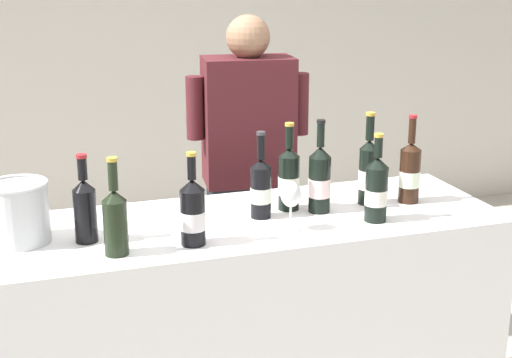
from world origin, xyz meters
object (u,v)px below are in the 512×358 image
object	(u,v)px
wine_bottle_3	(368,171)
person_server	(248,199)
wine_bottle_4	(261,188)
wine_glass	(291,196)
wine_bottle_1	(85,208)
ice_bucket	(18,212)
wine_bottle_7	(289,179)
wine_bottle_2	(410,172)
wine_bottle_5	(319,179)
wine_bottle_0	(193,212)
wine_bottle_6	(376,189)
wine_bottle_8	(115,219)

from	to	relation	value
wine_bottle_3	person_server	size ratio (longest dim) A/B	0.22
wine_bottle_4	wine_glass	bearing A→B (deg)	-70.73
wine_glass	wine_bottle_1	bearing A→B (deg)	171.09
wine_bottle_3	ice_bucket	xyz separation A→B (m)	(-1.29, -0.01, -0.02)
wine_bottle_1	wine_bottle_7	xyz separation A→B (m)	(0.76, 0.11, 0.00)
wine_bottle_4	wine_glass	distance (m)	0.17
wine_bottle_1	wine_bottle_2	distance (m)	1.24
wine_glass	ice_bucket	size ratio (longest dim) A/B	0.84
wine_glass	ice_bucket	distance (m)	0.92
wine_bottle_5	ice_bucket	distance (m)	1.08
wine_bottle_0	wine_bottle_5	distance (m)	0.56
wine_bottle_7	wine_bottle_6	bearing A→B (deg)	-40.83
wine_bottle_1	person_server	world-z (taller)	person_server
wine_bottle_2	wine_glass	xyz separation A→B (m)	(-0.55, -0.16, 0.00)
wine_bottle_1	wine_bottle_5	xyz separation A→B (m)	(0.86, 0.05, 0.01)
wine_bottle_7	wine_bottle_8	xyz separation A→B (m)	(-0.68, -0.25, -0.00)
wine_bottle_7	wine_bottle_5	bearing A→B (deg)	-29.66
wine_glass	ice_bucket	world-z (taller)	ice_bucket
wine_bottle_7	ice_bucket	world-z (taller)	wine_bottle_7
person_server	wine_bottle_2	bearing A→B (deg)	-59.12
wine_bottle_1	wine_bottle_2	world-z (taller)	wine_bottle_2
wine_bottle_2	wine_bottle_6	world-z (taller)	wine_bottle_2
wine_bottle_7	wine_bottle_8	bearing A→B (deg)	-159.69
wine_bottle_7	person_server	bearing A→B (deg)	85.90
wine_bottle_0	wine_bottle_3	xyz separation A→B (m)	(0.74, 0.21, 0.02)
wine_bottle_1	wine_bottle_3	size ratio (longest dim) A/B	0.84
wine_bottle_1	person_server	xyz separation A→B (m)	(0.81, 0.77, -0.28)
ice_bucket	wine_bottle_1	bearing A→B (deg)	-16.69
wine_bottle_8	wine_glass	bearing A→B (deg)	3.46
wine_bottle_8	ice_bucket	xyz separation A→B (m)	(-0.29, 0.21, -0.01)
wine_bottle_7	person_server	xyz separation A→B (m)	(0.05, 0.66, -0.29)
wine_bottle_5	wine_bottle_8	size ratio (longest dim) A/B	1.09
ice_bucket	wine_bottle_7	bearing A→B (deg)	2.60
wine_bottle_4	wine_bottle_8	size ratio (longest dim) A/B	1.00
wine_bottle_1	wine_glass	world-z (taller)	wine_bottle_1
person_server	wine_bottle_8	bearing A→B (deg)	-128.73
wine_bottle_5	wine_bottle_8	distance (m)	0.81
wine_glass	wine_bottle_8	bearing A→B (deg)	-176.54
wine_bottle_1	wine_bottle_8	distance (m)	0.17
wine_bottle_6	wine_bottle_0	bearing A→B (deg)	-178.06
wine_bottle_0	wine_bottle_6	size ratio (longest dim) A/B	0.98
wine_bottle_8	wine_bottle_4	bearing A→B (deg)	19.70
wine_bottle_1	ice_bucket	distance (m)	0.22
wine_bottle_5	wine_bottle_7	size ratio (longest dim) A/B	1.05
wine_bottle_3	person_server	bearing A→B (deg)	111.19
wine_bottle_1	wine_bottle_7	bearing A→B (deg)	8.02
wine_bottle_6	wine_bottle_2	bearing A→B (deg)	35.51
wine_bottle_2	ice_bucket	size ratio (longest dim) A/B	1.64
wine_bottle_0	ice_bucket	size ratio (longest dim) A/B	1.50
wine_glass	person_server	xyz separation A→B (m)	(0.12, 0.88, -0.29)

